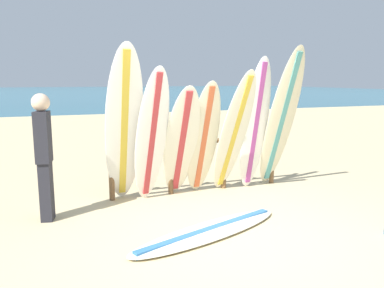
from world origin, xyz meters
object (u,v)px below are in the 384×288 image
surfboard_leaning_right (255,125)px  surfboard_leaning_far_right (281,120)px  surfboard_rack (198,155)px  beachgoer_standing (44,152)px  surfboard_leaning_far_left (124,127)px  surfboard_leaning_center (203,139)px  surfboard_lying_on_sand (209,231)px  surfboard_leaning_left (152,137)px  surfboard_leaning_center_left (181,143)px  surfboard_leaning_center_right (234,134)px

surfboard_leaning_right → surfboard_leaning_far_right: (0.45, -0.11, 0.09)m
surfboard_rack → beachgoer_standing: beachgoer_standing is taller
surfboard_leaning_right → surfboard_leaning_far_left: bearing=-178.4°
surfboard_leaning_center → surfboard_leaning_far_right: bearing=-4.3°
surfboard_leaning_center → surfboard_leaning_far_right: 1.45m
surfboard_lying_on_sand → surfboard_leaning_far_left: bearing=118.4°
surfboard_leaning_center → surfboard_lying_on_sand: 1.87m
surfboard_leaning_left → surfboard_lying_on_sand: bearing=-75.3°
surfboard_rack → surfboard_leaning_right: surfboard_leaning_right is taller
surfboard_leaning_center_left → surfboard_rack: bearing=37.3°
surfboard_leaning_center_left → surfboard_lying_on_sand: bearing=-95.4°
surfboard_leaning_center_right → surfboard_leaning_right: surfboard_leaning_right is taller
surfboard_leaning_center → surfboard_leaning_far_right: (1.42, -0.11, 0.28)m
surfboard_leaning_left → surfboard_lying_on_sand: size_ratio=0.89×
surfboard_leaning_left → surfboard_leaning_center_right: (1.39, -0.04, -0.02)m
surfboard_leaning_left → surfboard_leaning_center: 0.92m
surfboard_leaning_center_left → beachgoer_standing: 2.10m
surfboard_rack → surfboard_leaning_center: size_ratio=1.60×
surfboard_leaning_center_right → surfboard_leaning_right: bearing=16.8°
surfboard_rack → surfboard_leaning_far_left: surfboard_leaning_far_left is taller
surfboard_leaning_far_right → surfboard_leaning_center_left: bearing=177.0°
surfboard_lying_on_sand → surfboard_leaning_far_right: bearing=35.9°
surfboard_leaning_right → surfboard_leaning_center_right: bearing=-163.2°
beachgoer_standing → surfboard_lying_on_sand: bearing=-32.6°
surfboard_leaning_far_left → surfboard_lying_on_sand: bearing=-61.6°
surfboard_rack → beachgoer_standing: size_ratio=1.76×
surfboard_rack → beachgoer_standing: bearing=-166.8°
surfboard_leaning_center_left → surfboard_lying_on_sand: (-0.14, -1.51, -0.91)m
surfboard_leaning_right → surfboard_leaning_center: bearing=-179.9°
surfboard_leaning_left → surfboard_lying_on_sand: 1.80m
surfboard_leaning_center_left → surfboard_leaning_center_right: (0.87, -0.13, 0.12)m
surfboard_rack → surfboard_leaning_center_right: (0.46, -0.45, 0.41)m
surfboard_leaning_far_left → surfboard_leaning_left: (0.42, -0.04, -0.16)m
surfboard_rack → surfboard_leaning_left: (-0.93, -0.41, 0.43)m
surfboard_lying_on_sand → surfboard_leaning_left: bearing=104.7°
surfboard_leaning_far_right → surfboard_leaning_center_right: bearing=-177.7°
surfboard_leaning_left → surfboard_leaning_far_right: (2.33, -0.00, 0.18)m
surfboard_leaning_far_left → surfboard_lying_on_sand: size_ratio=1.01×
surfboard_leaning_far_left → surfboard_leaning_center_left: 0.98m
surfboard_leaning_center → beachgoer_standing: bearing=-173.4°
surfboard_lying_on_sand → surfboard_leaning_center_left: bearing=84.6°
surfboard_leaning_left → surfboard_lying_on_sand: surfboard_leaning_left is taller
surfboard_leaning_far_left → surfboard_leaning_right: 2.29m
surfboard_leaning_left → surfboard_leaning_center_left: surfboard_leaning_left is taller
surfboard_rack → surfboard_leaning_center_right: surfboard_leaning_center_right is taller
beachgoer_standing → surfboard_leaning_right: bearing=4.7°
surfboard_leaning_left → surfboard_leaning_right: bearing=3.2°
surfboard_leaning_center_left → surfboard_leaning_far_right: bearing=-3.0°
surfboard_leaning_left → surfboard_leaning_center: size_ratio=1.11×
surfboard_leaning_right → surfboard_rack: bearing=162.4°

